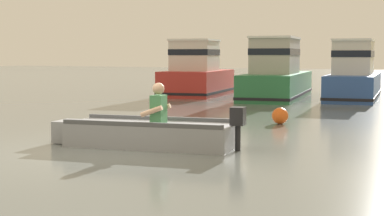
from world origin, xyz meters
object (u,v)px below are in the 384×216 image
Objects in this scene: mooring_buoy at (280,116)px; moored_boat_green at (277,76)px; moored_boat_red at (197,75)px; rowboat_with_person at (148,133)px; moored_boat_blue at (354,77)px.

moored_boat_green is at bearing 110.41° from mooring_buoy.
moored_boat_green is (3.49, 0.08, 0.01)m from moored_boat_red.
rowboat_with_person is at bearing -66.30° from moored_boat_red.
moored_boat_green is 8.82m from mooring_buoy.
moored_boat_red is 0.81× the size of moored_boat_blue.
moored_boat_blue is at bearing 8.73° from moored_boat_red.
moored_boat_green reaches higher than moored_boat_blue.
mooring_buoy is (3.07, -8.24, -0.67)m from moored_boat_green.
mooring_buoy is (0.97, 4.55, -0.05)m from rowboat_with_person.
moored_boat_red is 12.14× the size of mooring_buoy.
moored_boat_green reaches higher than rowboat_with_person.
moored_boat_blue is (6.28, 0.96, -0.03)m from moored_boat_red.
moored_boat_blue is at bearing 91.76° from mooring_buoy.
moored_boat_green is 1.15× the size of moored_boat_blue.
mooring_buoy is at bearing -69.59° from moored_boat_green.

